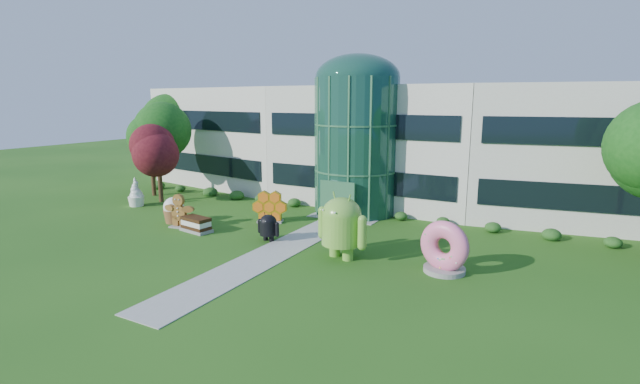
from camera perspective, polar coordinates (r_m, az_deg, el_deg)
The scene contains 14 objects.
ground at distance 24.85m, azimuth -7.30°, elevation -8.24°, with size 140.00×140.00×0.00m, color #215114.
building at distance 39.54m, azimuth 8.12°, elevation 5.97°, with size 46.00×15.00×9.30m, color beige, non-canonical shape.
atrium at distance 34.00m, azimuth 4.51°, elevation 5.60°, with size 6.00×6.00×9.80m, color #194738.
walkway at distance 26.39m, azimuth -4.73°, elevation -6.96°, with size 2.40×20.00×0.04m, color #9E9E93.
tree_red at distance 39.84m, azimuth -19.20°, elevation 3.10°, with size 4.00×4.00×6.00m, color #3F0C14, non-canonical shape.
trees_backdrop at distance 34.98m, azimuth 5.18°, elevation 4.60°, with size 52.00×8.00×8.40m, color #134C13, non-canonical shape.
android_green at distance 24.37m, azimuth 2.66°, elevation -3.79°, with size 3.41×2.27×3.86m, color #73B63A, non-canonical shape.
android_black at distance 27.66m, azimuth -6.39°, elevation -4.13°, with size 1.66×1.11×1.88m, color black, non-canonical shape.
donut at distance 23.35m, azimuth 15.20°, elevation -6.45°, with size 2.53×1.21×2.63m, color #F75E82, non-canonical shape.
gingerbread at distance 31.73m, azimuth -16.96°, elevation -2.20°, with size 2.44×0.94×2.25m, color brown, non-canonical shape.
ice_cream_sandwich at distance 30.59m, azimuth -15.00°, elevation -3.85°, with size 2.14×1.07×0.95m, color black, non-canonical shape.
honeycomb at distance 31.78m, azimuth -6.19°, elevation -1.99°, with size 2.52×0.90×1.98m, color orange, non-canonical shape.
froyo at distance 39.19m, azimuth -21.74°, elevation 0.03°, with size 1.33×1.33×2.28m, color white, non-canonical shape.
cupcake at distance 33.08m, azimuth -17.54°, elevation -2.11°, with size 1.48×1.48×1.78m, color white, non-canonical shape.
Camera 1 is at (13.93, -18.83, 8.30)m, focal length 26.00 mm.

